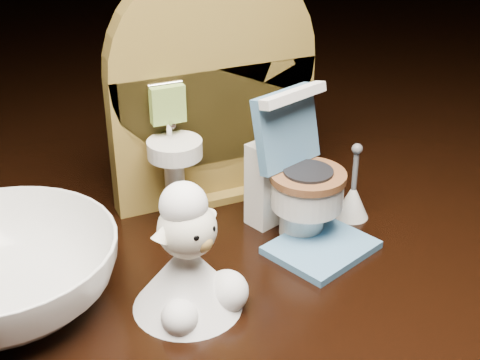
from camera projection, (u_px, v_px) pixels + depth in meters
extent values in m
cube|color=black|center=(257.00, 312.00, 0.41)|extent=(2.50, 2.50, 0.10)
cube|color=olive|center=(214.00, 132.00, 0.41)|extent=(0.13, 0.02, 0.09)
cylinder|color=olive|center=(213.00, 66.00, 0.39)|extent=(0.13, 0.02, 0.13)
cube|color=olive|center=(215.00, 189.00, 0.43)|extent=(0.05, 0.04, 0.01)
cylinder|color=white|center=(175.00, 185.00, 0.40)|extent=(0.01, 0.01, 0.04)
cylinder|color=white|center=(175.00, 149.00, 0.38)|extent=(0.03, 0.03, 0.01)
cylinder|color=silver|center=(169.00, 127.00, 0.39)|extent=(0.00, 0.00, 0.01)
cube|color=#82A749|center=(168.00, 104.00, 0.38)|extent=(0.02, 0.01, 0.02)
cube|color=olive|center=(274.00, 115.00, 0.42)|extent=(0.02, 0.01, 0.02)
cylinder|color=beige|center=(278.00, 128.00, 0.41)|extent=(0.02, 0.02, 0.02)
cylinder|color=white|center=(302.00, 218.00, 0.39)|extent=(0.03, 0.03, 0.02)
cylinder|color=white|center=(307.00, 192.00, 0.38)|extent=(0.04, 0.04, 0.02)
cylinder|color=brown|center=(308.00, 176.00, 0.37)|extent=(0.04, 0.04, 0.00)
cube|color=white|center=(275.00, 180.00, 0.40)|extent=(0.04, 0.03, 0.05)
cube|color=teal|center=(286.00, 129.00, 0.37)|extent=(0.05, 0.03, 0.04)
cube|color=white|center=(293.00, 95.00, 0.36)|extent=(0.05, 0.02, 0.01)
cylinder|color=#99A536|center=(288.00, 125.00, 0.39)|extent=(0.01, 0.01, 0.01)
cube|color=teal|center=(321.00, 247.00, 0.37)|extent=(0.07, 0.06, 0.00)
cone|color=white|center=(353.00, 200.00, 0.40)|extent=(0.02, 0.02, 0.02)
cylinder|color=#59595B|center=(355.00, 170.00, 0.39)|extent=(0.00, 0.00, 0.03)
sphere|color=#59595B|center=(357.00, 149.00, 0.39)|extent=(0.01, 0.01, 0.01)
cone|color=white|center=(187.00, 275.00, 0.32)|extent=(0.05, 0.05, 0.04)
sphere|color=white|center=(227.00, 292.00, 0.33)|extent=(0.02, 0.02, 0.02)
sphere|color=white|center=(180.00, 317.00, 0.31)|extent=(0.02, 0.02, 0.02)
sphere|color=white|center=(187.00, 229.00, 0.31)|extent=(0.03, 0.03, 0.03)
sphere|color=#B58B45|center=(202.00, 242.00, 0.31)|extent=(0.01, 0.01, 0.01)
sphere|color=white|center=(183.00, 205.00, 0.31)|extent=(0.02, 0.02, 0.02)
cone|color=white|center=(163.00, 231.00, 0.30)|extent=(0.01, 0.01, 0.01)
cone|color=white|center=(204.00, 211.00, 0.32)|extent=(0.01, 0.01, 0.01)
sphere|color=black|center=(196.00, 237.00, 0.30)|extent=(0.00, 0.00, 0.00)
sphere|color=black|center=(212.00, 229.00, 0.30)|extent=(0.00, 0.00, 0.00)
imported|color=white|center=(2.00, 274.00, 0.32)|extent=(0.15, 0.15, 0.04)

